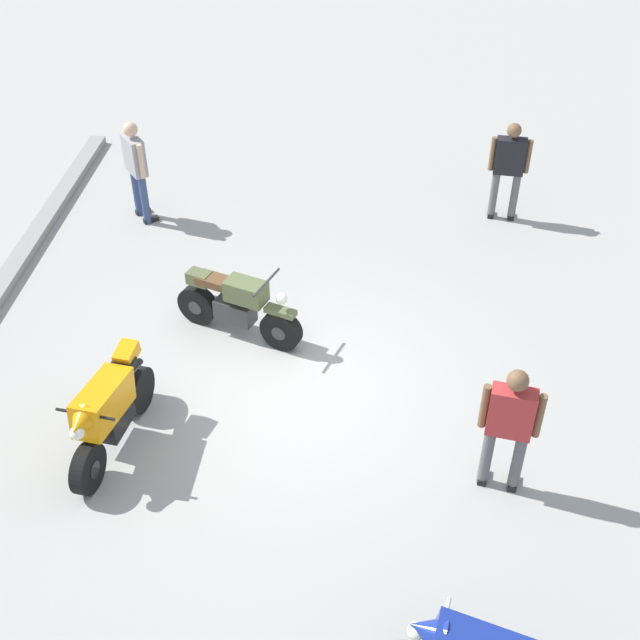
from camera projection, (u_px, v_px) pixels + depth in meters
ground_plane at (290, 386)px, 10.58m from camera, size 40.00×40.00×0.00m
motorcycle_orange_sportbike at (109, 410)px, 9.38m from camera, size 1.95×0.70×1.14m
motorcycle_olive_vintage at (237, 306)px, 11.15m from camera, size 0.99×1.87×1.07m
person_in_red_shirt at (509, 423)px, 8.64m from camera, size 0.38×0.67×1.74m
person_in_black_shirt at (509, 165)px, 13.36m from camera, size 0.35×0.68×1.76m
person_in_gray_shirt at (136, 165)px, 13.34m from camera, size 0.60×0.53×1.78m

